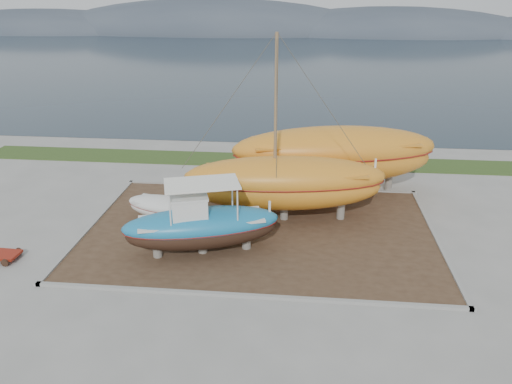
# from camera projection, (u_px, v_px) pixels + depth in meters

# --- Properties ---
(ground) EXTENTS (140.00, 140.00, 0.00)m
(ground) POSITION_uv_depth(u_px,v_px,m) (252.00, 271.00, 22.80)
(ground) COLOR gray
(ground) RESTS_ON ground
(dirt_patch) EXTENTS (18.00, 12.00, 0.06)m
(dirt_patch) POSITION_uv_depth(u_px,v_px,m) (260.00, 231.00, 26.46)
(dirt_patch) COLOR #422D1E
(dirt_patch) RESTS_ON ground
(curb_frame) EXTENTS (18.60, 12.60, 0.15)m
(curb_frame) POSITION_uv_depth(u_px,v_px,m) (260.00, 230.00, 26.44)
(curb_frame) COLOR gray
(curb_frame) RESTS_ON ground
(grass_strip) EXTENTS (44.00, 3.00, 0.08)m
(grass_strip) POSITION_uv_depth(u_px,v_px,m) (274.00, 161.00, 37.03)
(grass_strip) COLOR #284219
(grass_strip) RESTS_ON ground
(sea) EXTENTS (260.00, 100.00, 0.04)m
(sea) POSITION_uv_depth(u_px,v_px,m) (295.00, 60.00, 87.13)
(sea) COLOR #1B2A36
(sea) RESTS_ON ground
(mountain_ridge) EXTENTS (200.00, 36.00, 20.00)m
(mountain_ridge) POSITION_uv_depth(u_px,v_px,m) (300.00, 33.00, 137.69)
(mountain_ridge) COLOR #333D49
(mountain_ridge) RESTS_ON ground
(blue_caique) EXTENTS (7.84, 4.40, 3.61)m
(blue_caique) POSITION_uv_depth(u_px,v_px,m) (201.00, 219.00, 23.62)
(blue_caique) COLOR #1B77AB
(blue_caique) RESTS_ON dirt_patch
(white_dinghy) EXTENTS (4.93, 2.85, 1.39)m
(white_dinghy) POSITION_uv_depth(u_px,v_px,m) (167.00, 210.00, 27.12)
(white_dinghy) COLOR silver
(white_dinghy) RESTS_ON dirt_patch
(orange_sailboat) EXTENTS (11.20, 4.44, 9.96)m
(orange_sailboat) POSITION_uv_depth(u_px,v_px,m) (286.00, 132.00, 25.88)
(orange_sailboat) COLOR orange
(orange_sailboat) RESTS_ON dirt_patch
(orange_bare_hull) EXTENTS (12.99, 6.05, 4.10)m
(orange_bare_hull) POSITION_uv_depth(u_px,v_px,m) (334.00, 162.00, 30.50)
(orange_bare_hull) COLOR orange
(orange_bare_hull) RESTS_ON dirt_patch
(red_trailer) EXTENTS (2.44, 1.30, 0.34)m
(red_trailer) POSITION_uv_depth(u_px,v_px,m) (2.00, 256.00, 23.69)
(red_trailer) COLOR maroon
(red_trailer) RESTS_ON ground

